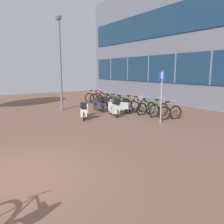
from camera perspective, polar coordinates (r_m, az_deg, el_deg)
ground at (r=6.29m, az=-9.29°, el=-12.63°), size 21.00×40.00×0.13m
bicycle_rack_00 at (r=11.90m, az=14.13°, el=-0.10°), size 1.30×0.50×0.98m
bicycle_rack_01 at (r=12.45m, az=11.46°, el=0.51°), size 1.42×0.48×1.02m
bicycle_rack_02 at (r=12.91m, az=8.43°, el=0.90°), size 1.36×0.48×0.99m
bicycle_rack_03 at (r=13.58m, az=6.59°, el=1.44°), size 1.36×0.51×1.02m
bicycle_rack_04 at (r=14.24m, az=4.73°, el=1.85°), size 1.39×0.48×1.01m
bicycle_rack_05 at (r=14.77m, az=2.28°, el=2.13°), size 1.29×0.48×0.97m
bicycle_rack_06 at (r=15.47m, az=0.87°, el=2.51°), size 1.30×0.53×0.97m
bicycle_rack_07 at (r=16.13m, az=-0.75°, el=2.77°), size 1.26×0.48×0.92m
bicycle_rack_08 at (r=16.84m, az=-2.02°, el=3.13°), size 1.36×0.48×0.97m
bicycle_rack_09 at (r=17.51m, az=-3.44°, el=3.45°), size 1.40×0.48×1.03m
bicycle_rack_10 at (r=18.21m, az=-4.65°, el=3.67°), size 1.42×0.48×1.01m
scooter_near at (r=13.33m, az=2.40°, el=1.47°), size 0.90×1.61×0.82m
scooter_mid at (r=12.22m, az=0.69°, el=1.00°), size 0.76×1.59×1.02m
scooter_far at (r=11.57m, az=-6.90°, el=0.21°), size 1.02×1.50×0.93m
scooter_extra at (r=13.75m, az=-3.11°, el=1.88°), size 0.67×1.82×0.95m
parking_sign at (r=10.75m, az=12.18°, el=5.14°), size 0.40×0.07×2.42m
lamp_post at (r=14.52m, az=-12.72°, el=12.60°), size 0.20×0.52×5.52m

